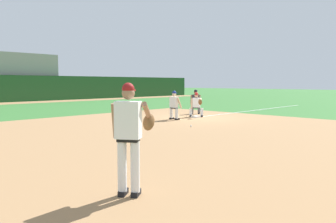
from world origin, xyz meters
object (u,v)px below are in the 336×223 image
Objects in this scene: first_base_bag at (196,117)px; pitcher at (130,132)px; umpire at (196,101)px; first_baseman at (197,104)px; baserunner at (174,104)px; baseball at (191,126)px.

first_base_bag is 12.39m from pitcher.
first_base_bag is at bearing -140.31° from umpire.
first_baseman is 0.92× the size of umpire.
baserunner is (8.65, 7.05, -0.27)m from pitcher.
baserunner is at bearing 57.87° from baseball.
baseball is 5.90m from umpire.
first_baseman is 1.84m from baserunner.
first_base_bag is 5.14× the size of baseball.
umpire is at bearing 34.91° from pitcher.
first_baseman is at bearing 34.07° from pitcher.
baseball is 2.86m from baserunner.
pitcher is (-10.23, -6.92, 1.01)m from first_base_bag.
first_baseman is (0.26, 0.17, 0.69)m from first_base_bag.
umpire reaches higher than baseball.
umpire reaches higher than first_base_bag.
first_base_bag is at bearing 34.10° from pitcher.
pitcher reaches higher than baseball.
pitcher is 14.44m from umpire.
baserunner is (-1.84, -0.04, 0.06)m from first_baseman.
baserunner reaches higher than baseball.
pitcher is at bearing -145.93° from first_baseman.
umpire is (3.19, 1.21, 0.00)m from baserunner.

